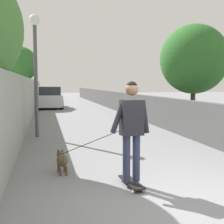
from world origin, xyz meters
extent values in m
plane|color=gray|center=(14.00, 0.00, 0.00)|extent=(80.00, 80.00, 0.00)
cube|color=#999E93|center=(12.00, 2.73, 1.01)|extent=(48.00, 0.30, 2.01)
cube|color=#4C4C4C|center=(12.00, -2.73, 0.61)|extent=(48.00, 0.30, 1.21)
cylinder|color=#473523|center=(19.00, 3.59, 1.23)|extent=(0.28, 0.28, 2.45)
ellipsoid|color=#2D6628|center=(19.00, 3.59, 3.17)|extent=(2.39, 2.39, 2.55)
cylinder|color=#473523|center=(7.50, -4.02, 0.96)|extent=(0.19, 0.19, 1.93)
ellipsoid|color=#2D6628|center=(7.50, -4.02, 2.75)|extent=(2.74, 2.74, 2.80)
cylinder|color=#4C4C51|center=(6.40, 2.18, 1.82)|extent=(0.12, 0.12, 3.65)
sphere|color=silver|center=(6.40, 2.18, 3.80)|extent=(0.36, 0.36, 0.36)
cube|color=black|center=(1.10, 0.47, 0.07)|extent=(0.82, 0.28, 0.02)
cylinder|color=beige|center=(1.38, 0.57, 0.03)|extent=(0.06, 0.04, 0.06)
cylinder|color=beige|center=(1.39, 0.43, 0.03)|extent=(0.06, 0.04, 0.06)
cylinder|color=beige|center=(0.82, 0.51, 0.03)|extent=(0.06, 0.04, 0.06)
cylinder|color=beige|center=(0.83, 0.37, 0.03)|extent=(0.06, 0.04, 0.06)
cylinder|color=#333859|center=(1.10, 0.56, 0.49)|extent=(0.14, 0.14, 0.81)
cylinder|color=#333859|center=(1.11, 0.38, 0.49)|extent=(0.14, 0.14, 0.81)
cube|color=#26262D|center=(1.10, 0.47, 1.19)|extent=(0.26, 0.40, 0.60)
cylinder|color=#26262D|center=(1.08, 0.71, 1.22)|extent=(0.12, 0.29, 0.58)
cylinder|color=#26262D|center=(1.13, 0.23, 1.20)|extent=(0.11, 0.18, 0.59)
sphere|color=#9E7051|center=(1.10, 0.47, 1.67)|extent=(0.22, 0.22, 0.22)
sphere|color=black|center=(1.10, 0.47, 1.71)|extent=(0.19, 0.19, 0.19)
ellipsoid|color=brown|center=(2.06, 1.59, 0.27)|extent=(0.39, 0.26, 0.22)
sphere|color=brown|center=(2.31, 1.62, 0.34)|extent=(0.15, 0.15, 0.15)
cone|color=black|center=(2.30, 1.66, 0.42)|extent=(0.05, 0.05, 0.06)
cone|color=black|center=(2.31, 1.58, 0.42)|extent=(0.05, 0.05, 0.06)
cylinder|color=brown|center=(2.18, 1.66, 0.09)|extent=(0.04, 0.04, 0.18)
cylinder|color=brown|center=(2.19, 1.54, 0.09)|extent=(0.04, 0.04, 0.18)
cylinder|color=brown|center=(1.94, 1.64, 0.09)|extent=(0.04, 0.04, 0.18)
cylinder|color=brown|center=(1.95, 1.52, 0.09)|extent=(0.04, 0.04, 0.18)
cylinder|color=brown|center=(1.83, 1.57, 0.35)|extent=(0.14, 0.04, 0.13)
cylinder|color=black|center=(1.58, 1.03, 0.73)|extent=(0.97, 1.13, 0.66)
cube|color=silver|center=(18.51, 1.58, 0.56)|extent=(4.22, 1.70, 0.80)
cube|color=#262B33|center=(18.51, 1.58, 1.24)|extent=(2.19, 1.50, 0.60)
cylinder|color=black|center=(19.81, 2.37, 0.32)|extent=(0.64, 0.22, 0.64)
cylinder|color=black|center=(19.81, 0.79, 0.32)|extent=(0.64, 0.22, 0.64)
cylinder|color=black|center=(17.20, 2.37, 0.32)|extent=(0.64, 0.22, 0.64)
cylinder|color=black|center=(17.20, 0.79, 0.32)|extent=(0.64, 0.22, 0.64)
camera|label=1|loc=(-3.71, 1.89, 1.76)|focal=47.92mm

